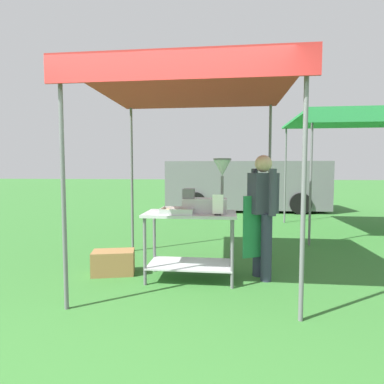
% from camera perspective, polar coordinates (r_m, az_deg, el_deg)
% --- Properties ---
extents(ground_plane, '(70.00, 70.00, 0.00)m').
position_cam_1_polar(ground_plane, '(9.04, 1.95, -4.94)').
color(ground_plane, '#33702D').
extents(stall_canopy, '(2.52, 2.51, 2.52)m').
position_cam_1_polar(stall_canopy, '(4.21, -0.16, 17.75)').
color(stall_canopy, slate).
rests_on(stall_canopy, ground).
extents(donut_cart, '(1.17, 0.62, 0.87)m').
position_cam_1_polar(donut_cart, '(4.07, -0.31, -7.31)').
color(donut_cart, '#B7B7BC').
rests_on(donut_cart, ground).
extents(donut_tray, '(0.41, 0.33, 0.07)m').
position_cam_1_polar(donut_tray, '(3.93, -2.77, -3.60)').
color(donut_tray, '#B7B7BC').
rests_on(donut_tray, donut_cart).
extents(donut_fryer, '(0.61, 0.28, 0.69)m').
position_cam_1_polar(donut_fryer, '(4.04, 2.89, -0.51)').
color(donut_fryer, '#B7B7BC').
rests_on(donut_fryer, donut_cart).
extents(menu_sign, '(0.13, 0.05, 0.25)m').
position_cam_1_polar(menu_sign, '(3.79, 4.71, -2.63)').
color(menu_sign, black).
rests_on(menu_sign, donut_cart).
extents(vendor, '(0.46, 0.52, 1.61)m').
position_cam_1_polar(vendor, '(4.17, 12.64, -3.18)').
color(vendor, '#2D3347').
rests_on(vendor, ground).
extents(supply_crate, '(0.61, 0.44, 0.32)m').
position_cam_1_polar(supply_crate, '(4.51, -14.08, -12.29)').
color(supply_crate, olive).
rests_on(supply_crate, ground).
extents(van_grey, '(5.43, 2.22, 1.69)m').
position_cam_1_polar(van_grey, '(11.17, 9.66, 1.27)').
color(van_grey, slate).
rests_on(van_grey, ground).
extents(neighbour_tent, '(2.91, 2.73, 2.55)m').
position_cam_1_polar(neighbour_tent, '(7.88, 28.46, 11.20)').
color(neighbour_tent, slate).
rests_on(neighbour_tent, ground).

